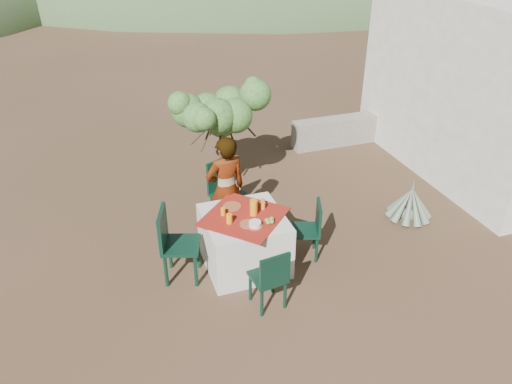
% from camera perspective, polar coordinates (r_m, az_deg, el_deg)
% --- Properties ---
extents(ground, '(160.00, 160.00, 0.00)m').
position_cam_1_polar(ground, '(6.52, -2.96, -10.23)').
color(ground, '#3E2D1C').
rests_on(ground, ground).
extents(table, '(1.30, 1.30, 0.76)m').
position_cam_1_polar(table, '(6.57, -1.35, -5.57)').
color(table, white).
rests_on(table, ground).
extents(chair_far, '(0.59, 0.59, 1.00)m').
position_cam_1_polar(chair_far, '(7.37, -3.49, 0.27)').
color(chair_far, black).
rests_on(chair_far, ground).
extents(chair_near, '(0.43, 0.43, 0.83)m').
position_cam_1_polar(chair_near, '(5.86, 1.68, -9.71)').
color(chair_near, black).
rests_on(chair_near, ground).
extents(chair_left, '(0.58, 0.58, 1.00)m').
position_cam_1_polar(chair_left, '(6.34, -9.37, -5.60)').
color(chair_left, black).
rests_on(chair_left, ground).
extents(chair_right, '(0.49, 0.49, 0.83)m').
position_cam_1_polar(chair_right, '(6.73, 6.24, -4.04)').
color(chair_right, black).
rests_on(chair_right, ground).
extents(person, '(0.62, 0.45, 1.58)m').
position_cam_1_polar(person, '(6.91, -3.45, 0.31)').
color(person, '#8C6651').
rests_on(person, ground).
extents(shrub_tree, '(1.40, 1.37, 1.65)m').
position_cam_1_polar(shrub_tree, '(7.98, -3.72, 8.65)').
color(shrub_tree, '#423121').
rests_on(shrub_tree, ground).
extents(agave, '(0.70, 0.70, 0.74)m').
position_cam_1_polar(agave, '(7.95, 17.20, -1.29)').
color(agave, slate).
rests_on(agave, ground).
extents(guesthouse, '(3.20, 4.20, 3.00)m').
position_cam_1_polar(guesthouse, '(9.92, 26.80, 11.05)').
color(guesthouse, white).
rests_on(guesthouse, ground).
extents(stone_wall, '(2.60, 0.35, 0.55)m').
position_cam_1_polar(stone_wall, '(10.33, 11.14, 7.10)').
color(stone_wall, gray).
rests_on(stone_wall, ground).
extents(plate_far, '(0.25, 0.25, 0.01)m').
position_cam_1_polar(plate_far, '(6.55, -2.74, -1.65)').
color(plate_far, brown).
rests_on(plate_far, table).
extents(plate_near, '(0.21, 0.21, 0.01)m').
position_cam_1_polar(plate_near, '(6.19, -0.93, -3.69)').
color(plate_near, brown).
rests_on(plate_near, table).
extents(glass_far, '(0.06, 0.06, 0.10)m').
position_cam_1_polar(glass_far, '(6.37, -3.79, -2.24)').
color(glass_far, orange).
rests_on(glass_far, table).
extents(glass_near, '(0.08, 0.08, 0.13)m').
position_cam_1_polar(glass_near, '(6.20, -3.08, -3.06)').
color(glass_near, orange).
rests_on(glass_near, table).
extents(juice_pitcher, '(0.10, 0.10, 0.21)m').
position_cam_1_polar(juice_pitcher, '(6.33, -0.28, -1.79)').
color(juice_pitcher, orange).
rests_on(juice_pitcher, table).
extents(bowl_plate, '(0.20, 0.20, 0.01)m').
position_cam_1_polar(bowl_plate, '(6.16, -0.12, -3.91)').
color(bowl_plate, brown).
rests_on(bowl_plate, table).
extents(white_bowl, '(0.15, 0.15, 0.06)m').
position_cam_1_polar(white_bowl, '(6.14, -0.12, -3.65)').
color(white_bowl, white).
rests_on(white_bowl, bowl_plate).
extents(jar_left, '(0.06, 0.06, 0.10)m').
position_cam_1_polar(jar_left, '(6.48, 0.80, -1.55)').
color(jar_left, orange).
rests_on(jar_left, table).
extents(jar_right, '(0.06, 0.06, 0.09)m').
position_cam_1_polar(jar_right, '(6.56, 0.78, -1.17)').
color(jar_right, orange).
rests_on(jar_right, table).
extents(napkin_holder, '(0.09, 0.07, 0.10)m').
position_cam_1_polar(napkin_holder, '(6.51, -0.26, -1.43)').
color(napkin_holder, white).
rests_on(napkin_holder, table).
extents(fruit_cluster, '(0.13, 0.12, 0.06)m').
position_cam_1_polar(fruit_cluster, '(6.21, 1.57, -3.31)').
color(fruit_cluster, olive).
rests_on(fruit_cluster, table).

